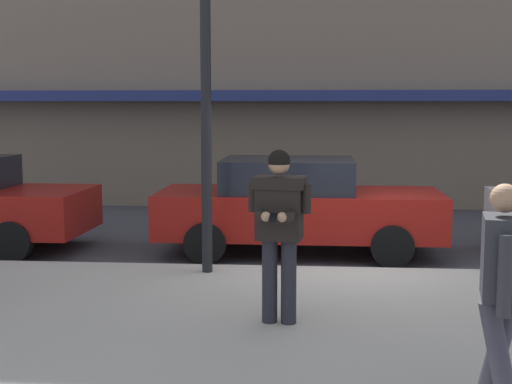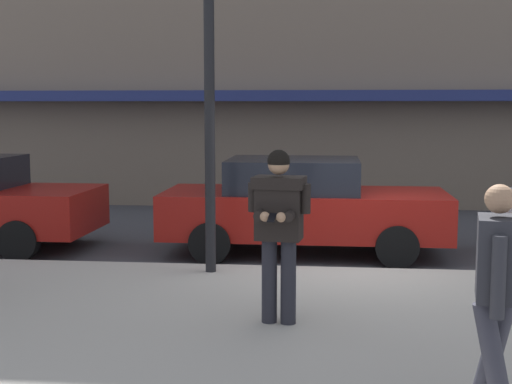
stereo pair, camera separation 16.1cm
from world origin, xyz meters
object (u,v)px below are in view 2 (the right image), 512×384
at_px(parked_sedan_mid, 302,205).
at_px(street_lamp_post, 209,48).
at_px(pedestrian_with_bag, 496,284).
at_px(man_texting_on_phone, 279,217).

relative_size(parked_sedan_mid, street_lamp_post, 0.92).
bearing_deg(street_lamp_post, pedestrian_with_bag, -56.31).
height_order(man_texting_on_phone, pedestrian_with_bag, man_texting_on_phone).
xyz_separation_m(parked_sedan_mid, man_texting_on_phone, (-0.08, -4.15, 0.46)).
bearing_deg(man_texting_on_phone, parked_sedan_mid, 88.94).
distance_m(pedestrian_with_bag, street_lamp_post, 5.44).
bearing_deg(man_texting_on_phone, street_lamp_post, 116.14).
height_order(parked_sedan_mid, pedestrian_with_bag, pedestrian_with_bag).
relative_size(pedestrian_with_bag, street_lamp_post, 0.35).
xyz_separation_m(parked_sedan_mid, street_lamp_post, (-1.16, -1.95, 2.35)).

